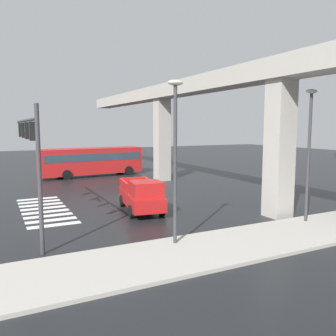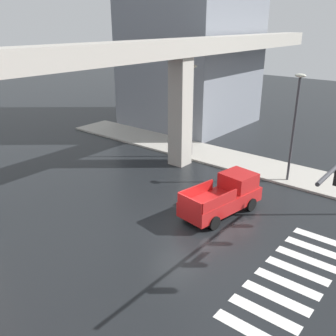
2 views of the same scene
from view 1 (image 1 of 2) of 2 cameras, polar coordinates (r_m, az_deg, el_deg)
ground_plane at (r=25.28m, az=-5.10°, el=-5.32°), size 120.00×120.00×0.00m
crosswalk_stripes at (r=23.76m, az=-19.43°, el=-6.45°), size 8.25×2.80×0.01m
elevated_overpass at (r=27.49m, az=6.27°, el=11.80°), size 55.76×1.81×9.14m
sidewalk_east at (r=17.22m, az=15.25°, el=-11.08°), size 4.00×36.00×0.15m
pickup_truck at (r=21.82m, az=-4.26°, el=-4.60°), size 5.34×2.71×2.08m
city_bus at (r=38.36m, az=-12.35°, el=1.29°), size 3.35×10.95×2.99m
traffic_signal_mast at (r=18.62m, az=-21.67°, el=4.41°), size 10.89×0.32×6.20m
street_lamp_near_corner at (r=15.08m, az=1.18°, el=4.01°), size 0.44×0.70×7.24m
street_lamp_mid_block at (r=20.18m, az=22.01°, el=4.22°), size 0.44×0.70×7.24m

